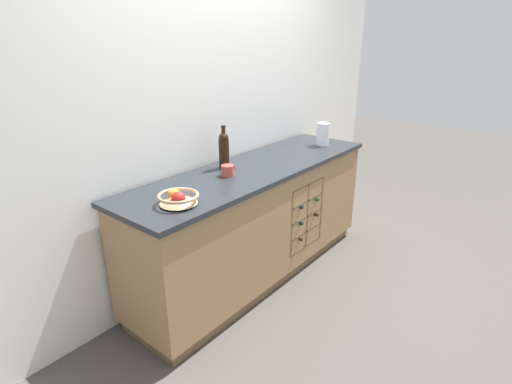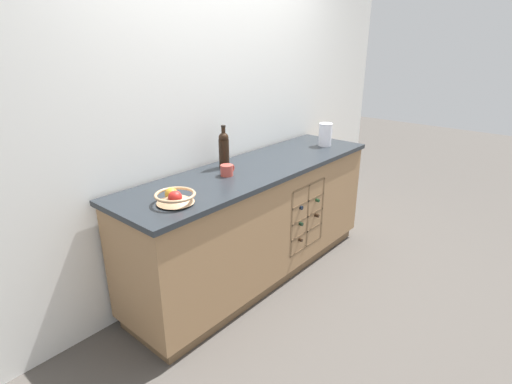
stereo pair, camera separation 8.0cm
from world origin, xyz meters
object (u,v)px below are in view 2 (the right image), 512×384
fruit_bowl (175,197)px  ceramic_mug (227,170)px  white_pitcher (325,134)px  standing_wine_bottle (224,149)px

fruit_bowl → ceramic_mug: fruit_bowl is taller
fruit_bowl → white_pitcher: (1.71, 0.05, 0.06)m
ceramic_mug → white_pitcher: bearing=-3.8°
fruit_bowl → white_pitcher: bearing=1.8°
fruit_bowl → standing_wine_bottle: bearing=22.1°
white_pitcher → standing_wine_bottle: standing_wine_bottle is taller
white_pitcher → standing_wine_bottle: (-1.04, 0.22, 0.04)m
fruit_bowl → ceramic_mug: (0.56, 0.13, -0.00)m
white_pitcher → ceramic_mug: 1.16m
ceramic_mug → standing_wine_bottle: bearing=50.8°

